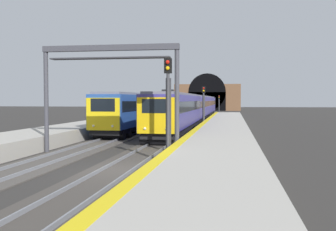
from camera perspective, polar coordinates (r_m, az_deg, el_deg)
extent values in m
plane|color=#302D2B|center=(18.73, -7.01, -7.93)|extent=(320.00, 320.00, 0.00)
cube|color=#ADA89E|center=(17.94, 6.33, -6.78)|extent=(112.00, 4.42, 0.99)
cube|color=yellow|center=(18.07, 0.10, -5.10)|extent=(112.00, 0.50, 0.01)
cube|color=#423D38|center=(18.72, -7.01, -7.84)|extent=(160.00, 3.14, 0.06)
cube|color=gray|center=(18.91, -9.12, -7.42)|extent=(160.00, 0.07, 0.15)
cube|color=gray|center=(18.52, -4.86, -7.61)|extent=(160.00, 0.07, 0.15)
cube|color=#4C4742|center=(20.46, -19.52, -7.08)|extent=(160.00, 3.08, 0.06)
cube|color=gray|center=(20.80, -21.27, -6.67)|extent=(160.00, 0.07, 0.15)
cube|color=gray|center=(20.12, -17.72, -6.92)|extent=(160.00, 0.07, 0.15)
cube|color=navy|center=(37.10, 1.21, 0.77)|extent=(19.64, 2.85, 2.72)
cube|color=black|center=(37.09, 1.21, 1.39)|extent=(18.85, 2.87, 0.88)
cube|color=slate|center=(37.09, 1.21, 3.03)|extent=(19.05, 2.43, 0.20)
cube|color=black|center=(37.17, 1.21, -1.61)|extent=(19.25, 2.51, 0.51)
cylinder|color=black|center=(28.44, -1.38, -3.47)|extent=(0.93, 2.55, 0.92)
cylinder|color=black|center=(30.21, -0.73, -3.13)|extent=(0.93, 2.55, 0.92)
cylinder|color=black|center=(44.23, 2.53, -1.41)|extent=(0.93, 2.55, 0.92)
cylinder|color=black|center=(46.01, 2.80, -1.26)|extent=(0.93, 2.55, 0.92)
cube|color=#E5B20F|center=(27.39, -1.75, -0.01)|extent=(0.13, 2.65, 2.50)
cube|color=black|center=(27.33, -1.77, 1.36)|extent=(0.05, 1.94, 0.98)
sphere|color=#F2EACC|center=(27.25, -0.20, -1.92)|extent=(0.20, 0.20, 0.20)
sphere|color=#F2EACC|center=(27.54, -3.32, -1.87)|extent=(0.20, 0.20, 0.20)
cube|color=navy|center=(57.35, 4.04, 1.31)|extent=(19.64, 2.85, 2.72)
cube|color=black|center=(57.34, 4.04, 1.66)|extent=(18.85, 2.87, 0.81)
cube|color=slate|center=(57.34, 4.05, 2.77)|extent=(19.05, 2.43, 0.20)
cube|color=black|center=(57.39, 4.04, -0.24)|extent=(19.25, 2.51, 0.51)
cylinder|color=black|center=(48.74, 3.07, -1.06)|extent=(0.93, 2.55, 0.92)
cylinder|color=black|center=(50.53, 3.30, -0.95)|extent=(0.93, 2.55, 0.92)
cylinder|color=black|center=(64.30, 4.62, -0.25)|extent=(0.93, 2.55, 0.92)
cylinder|color=black|center=(66.09, 4.75, -0.18)|extent=(0.93, 2.55, 0.92)
cube|color=navy|center=(77.66, 5.40, 1.56)|extent=(19.64, 2.85, 2.72)
cube|color=black|center=(77.66, 5.40, 1.82)|extent=(18.85, 2.87, 0.81)
cube|color=slate|center=(77.65, 5.40, 2.64)|extent=(19.05, 2.43, 0.20)
cube|color=black|center=(77.69, 5.39, 0.42)|extent=(19.25, 2.51, 0.51)
cylinder|color=black|center=(69.11, 4.89, -0.08)|extent=(0.93, 2.55, 0.92)
cylinder|color=black|center=(70.90, 5.00, -0.02)|extent=(0.93, 2.55, 0.92)
cylinder|color=black|center=(84.52, 5.72, 0.35)|extent=(0.93, 2.55, 0.92)
cylinder|color=black|center=(86.31, 5.80, 0.39)|extent=(0.93, 2.55, 0.92)
cube|color=#264C99|center=(40.88, -4.58, 0.90)|extent=(19.84, 3.22, 2.82)
cube|color=black|center=(40.88, -4.58, 1.49)|extent=(19.05, 3.24, 0.87)
cube|color=slate|center=(40.87, -4.59, 3.02)|extent=(19.24, 2.79, 0.20)
cube|color=black|center=(40.95, -4.57, -1.32)|extent=(19.44, 2.88, 0.48)
cylinder|color=black|center=(32.90, -8.38, -2.76)|extent=(0.92, 2.61, 0.86)
cylinder|color=black|center=(34.60, -7.42, -2.50)|extent=(0.92, 2.61, 0.86)
cylinder|color=black|center=(47.42, -2.50, -1.19)|extent=(0.92, 2.61, 0.86)
cylinder|color=black|center=(49.18, -2.03, -1.06)|extent=(0.92, 2.61, 0.86)
cube|color=yellow|center=(31.40, -9.26, 0.19)|extent=(0.18, 2.71, 2.53)
cube|color=black|center=(31.34, -9.30, 1.49)|extent=(0.08, 1.98, 1.02)
sphere|color=#F2EACC|center=(31.14, -7.94, -1.51)|extent=(0.20, 0.20, 0.20)
sphere|color=#F2EACC|center=(31.66, -10.61, -1.46)|extent=(0.20, 0.20, 0.20)
cube|color=#264C99|center=(60.74, -0.02, 1.37)|extent=(19.84, 3.22, 2.82)
cube|color=black|center=(60.73, -0.02, 1.72)|extent=(19.05, 3.24, 0.88)
cube|color=slate|center=(60.73, -0.02, 2.79)|extent=(19.24, 2.79, 0.20)
cube|color=black|center=(60.78, -0.02, -0.13)|extent=(19.44, 2.88, 0.48)
cylinder|color=black|center=(52.33, -1.73, -0.86)|extent=(0.92, 2.61, 0.86)
cylinder|color=black|center=(54.09, -1.33, -0.76)|extent=(0.92, 2.61, 0.86)
cylinder|color=black|center=(67.53, 1.02, -0.15)|extent=(0.92, 2.61, 0.86)
cylinder|color=black|center=(69.31, 1.27, -0.08)|extent=(0.92, 2.61, 0.86)
cube|color=black|center=(60.74, -0.02, 3.31)|extent=(1.33, 1.72, 0.90)
cylinder|color=#38383D|center=(20.27, 0.00, -0.52)|extent=(0.16, 0.16, 4.65)
cube|color=black|center=(20.31, 0.00, 7.11)|extent=(0.20, 0.38, 0.75)
cube|color=#38383D|center=(20.40, 0.06, -0.50)|extent=(0.04, 0.28, 4.18)
sphere|color=red|center=(20.20, -0.06, 7.63)|extent=(0.20, 0.20, 0.20)
sphere|color=yellow|center=(20.18, -0.06, 6.78)|extent=(0.20, 0.20, 0.20)
cylinder|color=#38383D|center=(45.33, 5.11, 0.66)|extent=(0.16, 0.16, 4.05)
cube|color=black|center=(45.33, 5.12, 3.69)|extent=(0.20, 0.38, 0.75)
cube|color=#38383D|center=(45.47, 5.12, 0.66)|extent=(0.04, 0.28, 3.64)
sphere|color=red|center=(45.20, 5.11, 3.92)|extent=(0.20, 0.20, 0.20)
sphere|color=yellow|center=(45.20, 5.11, 3.54)|extent=(0.20, 0.20, 0.20)
cylinder|color=#38383D|center=(96.91, 7.29, 1.38)|extent=(0.16, 0.16, 3.57)
cube|color=black|center=(96.90, 7.30, 2.66)|extent=(0.20, 0.38, 0.75)
cube|color=#38383D|center=(97.05, 7.30, 1.38)|extent=(0.04, 0.28, 3.21)
sphere|color=red|center=(96.77, 7.30, 2.76)|extent=(0.20, 0.20, 0.20)
sphere|color=yellow|center=(96.77, 7.30, 2.58)|extent=(0.20, 0.20, 0.20)
cylinder|color=#3F3F47|center=(26.33, -16.99, 1.83)|extent=(0.28, 0.28, 6.30)
cylinder|color=#3F3F47|center=(23.85, 1.29, 1.89)|extent=(0.28, 0.28, 6.30)
cube|color=#3F3F47|center=(24.97, -8.35, 9.54)|extent=(0.36, 8.61, 0.35)
cube|color=#2D2D33|center=(24.90, -8.34, 8.11)|extent=(0.70, 7.50, 0.08)
cube|color=brown|center=(119.05, 5.63, 2.59)|extent=(2.40, 19.57, 7.85)
cube|color=black|center=(117.81, 5.58, 2.02)|extent=(0.12, 10.96, 5.50)
cylinder|color=black|center=(117.82, 5.59, 3.35)|extent=(0.12, 10.96, 10.96)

